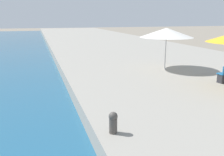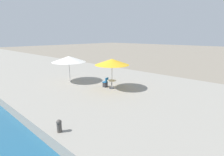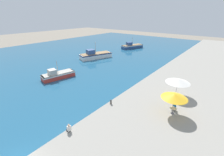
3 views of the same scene
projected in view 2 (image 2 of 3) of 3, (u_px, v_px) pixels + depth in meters
The scene contains 6 objects.
quay_promenade at pixel (21, 65), 30.41m from camera, with size 16.00×90.00×0.69m.
cafe_umbrella_pink at pixel (112, 62), 15.01m from camera, with size 2.99×2.99×2.69m.
cafe_umbrella_white at pixel (69, 59), 17.51m from camera, with size 3.39×3.39×2.64m.
cafe_table at pixel (112, 83), 15.61m from camera, with size 0.80×0.80×0.74m.
cafe_chair_left at pixel (105, 84), 16.08m from camera, with size 0.44×0.47×0.91m.
mooring_bollard at pixel (59, 125), 8.53m from camera, with size 0.26×0.26×0.65m.
Camera 2 is at (-3.43, 4.99, 5.30)m, focal length 28.00 mm.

